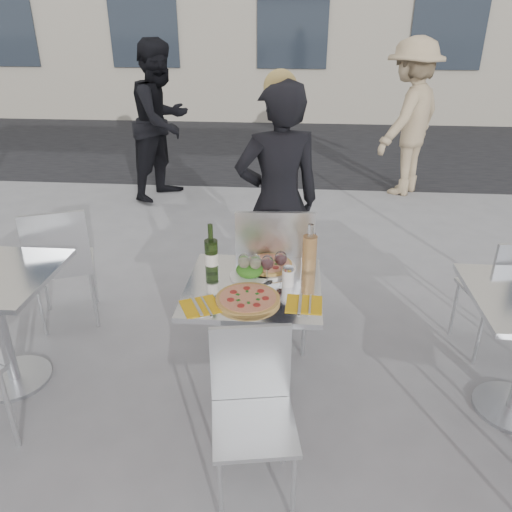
# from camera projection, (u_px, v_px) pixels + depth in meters

# --- Properties ---
(ground) EXTENTS (80.00, 80.00, 0.00)m
(ground) POSITION_uv_depth(u_px,v_px,m) (254.00, 394.00, 3.00)
(ground) COLOR slate
(street_asphalt) EXTENTS (24.00, 5.00, 0.00)m
(street_asphalt) POSITION_uv_depth(u_px,v_px,m) (287.00, 145.00, 8.84)
(street_asphalt) COLOR black
(street_asphalt) RESTS_ON ground
(main_table) EXTENTS (0.72, 0.72, 0.75)m
(main_table) POSITION_uv_depth(u_px,v_px,m) (254.00, 318.00, 2.77)
(main_table) COLOR #B7BABF
(main_table) RESTS_ON ground
(chair_far) EXTENTS (0.50, 0.51, 1.03)m
(chair_far) POSITION_uv_depth(u_px,v_px,m) (274.00, 267.00, 3.17)
(chair_far) COLOR silver
(chair_far) RESTS_ON ground
(chair_near) EXTENTS (0.43, 0.44, 0.82)m
(chair_near) POSITION_uv_depth(u_px,v_px,m) (252.00, 400.00, 2.25)
(chair_near) COLOR silver
(chair_near) RESTS_ON ground
(side_chair_lfar) EXTENTS (0.54, 0.55, 0.91)m
(side_chair_lfar) POSITION_uv_depth(u_px,v_px,m) (61.00, 259.00, 3.44)
(side_chair_lfar) COLOR silver
(side_chair_lfar) RESTS_ON ground
(side_chair_rfar) EXTENTS (0.47, 0.48, 0.87)m
(side_chair_rfar) POSITION_uv_depth(u_px,v_px,m) (507.00, 287.00, 3.13)
(side_chair_rfar) COLOR silver
(side_chair_rfar) RESTS_ON ground
(woman_diner) EXTENTS (0.72, 0.58, 1.70)m
(woman_diner) POSITION_uv_depth(u_px,v_px,m) (278.00, 203.00, 3.55)
(woman_diner) COLOR black
(woman_diner) RESTS_ON ground
(pedestrian_a) EXTENTS (1.01, 1.11, 1.85)m
(pedestrian_a) POSITION_uv_depth(u_px,v_px,m) (162.00, 122.00, 5.93)
(pedestrian_a) COLOR black
(pedestrian_a) RESTS_ON ground
(pedestrian_b) EXTENTS (1.26, 1.38, 1.86)m
(pedestrian_b) POSITION_uv_depth(u_px,v_px,m) (409.00, 119.00, 6.07)
(pedestrian_b) COLOR tan
(pedestrian_b) RESTS_ON ground
(pizza_near) EXTENTS (0.33, 0.33, 0.02)m
(pizza_near) POSITION_uv_depth(u_px,v_px,m) (248.00, 299.00, 2.52)
(pizza_near) COLOR tan
(pizza_near) RESTS_ON main_table
(pizza_far) EXTENTS (0.31, 0.31, 0.03)m
(pizza_far) POSITION_uv_depth(u_px,v_px,m) (269.00, 265.00, 2.85)
(pizza_far) COLOR white
(pizza_far) RESTS_ON main_table
(salad_plate) EXTENTS (0.22, 0.22, 0.09)m
(salad_plate) POSITION_uv_depth(u_px,v_px,m) (250.00, 271.00, 2.74)
(salad_plate) COLOR white
(salad_plate) RESTS_ON main_table
(wine_bottle) EXTENTS (0.07, 0.08, 0.29)m
(wine_bottle) POSITION_uv_depth(u_px,v_px,m) (211.00, 255.00, 2.75)
(wine_bottle) COLOR #34521E
(wine_bottle) RESTS_ON main_table
(carafe) EXTENTS (0.08, 0.08, 0.29)m
(carafe) POSITION_uv_depth(u_px,v_px,m) (309.00, 253.00, 2.76)
(carafe) COLOR tan
(carafe) RESTS_ON main_table
(sugar_shaker) EXTENTS (0.06, 0.06, 0.11)m
(sugar_shaker) POSITION_uv_depth(u_px,v_px,m) (288.00, 276.00, 2.65)
(sugar_shaker) COLOR white
(sugar_shaker) RESTS_ON main_table
(wineglass_white_a) EXTENTS (0.07, 0.07, 0.16)m
(wineglass_white_a) POSITION_uv_depth(u_px,v_px,m) (244.00, 262.00, 2.68)
(wineglass_white_a) COLOR white
(wineglass_white_a) RESTS_ON main_table
(wineglass_white_b) EXTENTS (0.07, 0.07, 0.16)m
(wineglass_white_b) POSITION_uv_depth(u_px,v_px,m) (255.00, 263.00, 2.67)
(wineglass_white_b) COLOR white
(wineglass_white_b) RESTS_ON main_table
(wineglass_red_a) EXTENTS (0.07, 0.07, 0.16)m
(wineglass_red_a) POSITION_uv_depth(u_px,v_px,m) (267.00, 264.00, 2.66)
(wineglass_red_a) COLOR white
(wineglass_red_a) RESTS_ON main_table
(wineglass_red_b) EXTENTS (0.07, 0.07, 0.16)m
(wineglass_red_b) POSITION_uv_depth(u_px,v_px,m) (281.00, 259.00, 2.71)
(wineglass_red_b) COLOR white
(wineglass_red_b) RESTS_ON main_table
(napkin_left) EXTENTS (0.24, 0.24, 0.01)m
(napkin_left) POSITION_uv_depth(u_px,v_px,m) (200.00, 306.00, 2.47)
(napkin_left) COLOR gold
(napkin_left) RESTS_ON main_table
(napkin_right) EXTENTS (0.19, 0.20, 0.01)m
(napkin_right) POSITION_uv_depth(u_px,v_px,m) (304.00, 304.00, 2.49)
(napkin_right) COLOR gold
(napkin_right) RESTS_ON main_table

